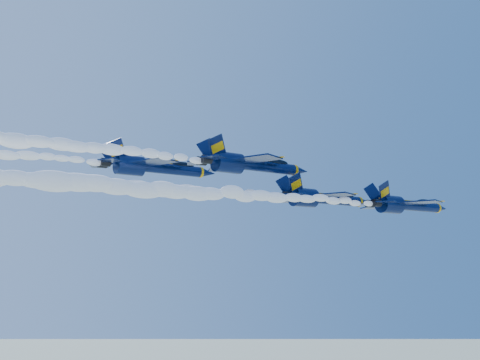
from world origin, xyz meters
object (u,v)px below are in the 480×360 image
jet_lead (405,205)px  jet_second (322,198)px  jet_third (250,164)px  jet_fourth (153,167)px

jet_lead → jet_second: size_ratio=0.97×
jet_third → jet_fourth: jet_third is taller
jet_third → jet_lead: bearing=-23.5°
jet_second → jet_fourth: (-21.52, 12.78, 4.54)m
jet_second → jet_fourth: bearing=149.3°
jet_third → jet_fourth: (-11.03, 9.24, -0.06)m
jet_lead → jet_third: bearing=156.5°
jet_lead → jet_third: 24.37m
jet_second → jet_third: size_ratio=0.93×
jet_third → jet_fourth: bearing=140.0°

